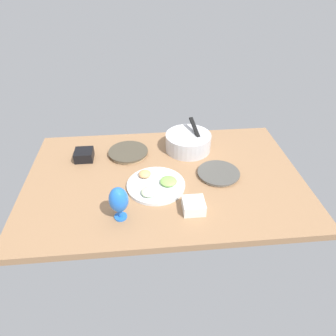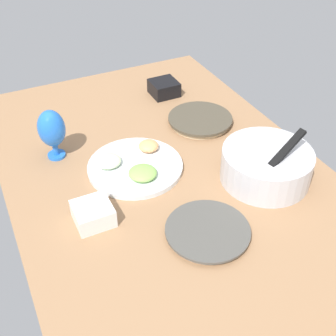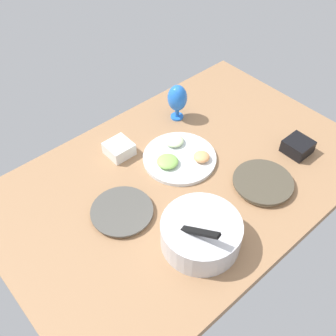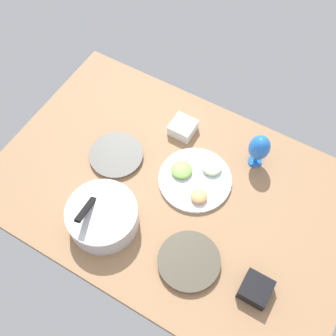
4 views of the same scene
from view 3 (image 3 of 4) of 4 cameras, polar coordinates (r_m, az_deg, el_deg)
name	(u,v)px [view 3 (image 3 of 4)]	position (r cm, az deg, el deg)	size (l,w,h in cm)	color
ground_plane	(184,179)	(172.49, 2.29, -1.62)	(160.00, 104.00, 4.00)	#99704C
dinner_plate_left	(263,183)	(171.10, 13.39, -2.07)	(25.29, 25.29, 2.72)	beige
dinner_plate_right	(122,212)	(158.35, -6.59, -6.22)	(24.72, 24.72, 2.10)	silver
mixing_bowl	(201,233)	(146.18, 4.72, -9.20)	(29.54, 29.54, 18.41)	silver
fruit_platter	(179,157)	(176.99, 1.62, 1.64)	(32.63, 32.63, 5.12)	silver
hurricane_glass_blue	(177,99)	(192.71, 1.34, 9.86)	(9.44, 9.44, 18.58)	blue
square_bowl_white	(119,148)	(179.54, -7.02, 2.82)	(11.04, 11.04, 5.93)	white
square_bowl_black	(298,146)	(188.31, 18.07, 3.02)	(11.22, 11.22, 6.21)	black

